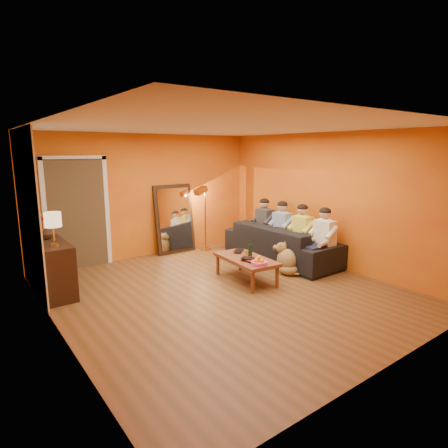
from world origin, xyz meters
TOP-DOWN VIEW (x-y plane):
  - room_shell at (0.00, 0.37)m, footprint 5.00×5.50m
  - white_accent at (-2.48, 1.75)m, footprint 0.02×1.90m
  - doorway_recess at (-1.50, 2.83)m, footprint 1.06×0.30m
  - door_jamb_left at (-2.07, 2.71)m, footprint 0.08×0.06m
  - door_jamb_right at (-0.93, 2.71)m, footprint 0.08×0.06m
  - door_header at (-1.50, 2.71)m, footprint 1.22×0.06m
  - mirror_frame at (0.55, 2.63)m, footprint 0.92×0.27m
  - mirror_glass at (0.55, 2.59)m, footprint 0.78×0.21m
  - sideboard at (-2.24, 1.55)m, footprint 0.44×1.18m
  - table_lamp at (-2.24, 1.25)m, footprint 0.24×0.24m
  - sofa at (2.00, 0.74)m, footprint 2.56×1.00m
  - coffee_table at (0.61, 0.20)m, footprint 0.73×1.27m
  - floor_lamp at (1.19, 2.35)m, footprint 0.32×0.26m
  - dog at (1.45, 0.04)m, footprint 0.49×0.60m
  - person_far_left at (2.13, -0.26)m, footprint 0.70×0.44m
  - person_mid_left at (2.13, 0.29)m, footprint 0.70×0.44m
  - person_mid_right at (2.13, 0.84)m, footprint 0.70×0.44m
  - person_far_right at (2.13, 1.39)m, footprint 0.70×0.44m
  - fruit_bowl at (0.51, -0.25)m, footprint 0.26×0.26m
  - wine_bottle at (0.66, 0.15)m, footprint 0.07×0.07m
  - tumbler at (0.73, 0.32)m, footprint 0.11×0.11m
  - laptop at (0.79, 0.55)m, footprint 0.42×0.40m
  - book_lower at (0.43, 0.00)m, footprint 0.21×0.25m
  - book_mid at (0.44, 0.01)m, footprint 0.21×0.27m
  - book_upper at (0.43, -0.01)m, footprint 0.23×0.25m
  - vase at (-2.24, 1.80)m, footprint 0.20×0.20m
  - flowers at (-2.24, 1.80)m, footprint 0.17×0.17m

SIDE VIEW (x-z plane):
  - coffee_table at x=0.61m, z-range 0.00..0.42m
  - dog at x=1.45m, z-range 0.00..0.61m
  - sofa at x=2.00m, z-range 0.00..0.75m
  - sideboard at x=-2.24m, z-range 0.00..0.85m
  - book_lower at x=0.43m, z-range 0.42..0.44m
  - laptop at x=0.79m, z-range 0.42..0.45m
  - book_mid at x=0.44m, z-range 0.44..0.46m
  - tumbler at x=0.73m, z-range 0.42..0.50m
  - book_upper at x=0.43m, z-range 0.46..0.48m
  - fruit_bowl at x=0.51m, z-range 0.42..0.58m
  - wine_bottle at x=0.66m, z-range 0.42..0.73m
  - person_far_left at x=2.13m, z-range 0.00..1.22m
  - person_mid_left at x=2.13m, z-range 0.00..1.22m
  - person_mid_right at x=2.13m, z-range 0.00..1.22m
  - person_far_right at x=2.13m, z-range 0.00..1.22m
  - floor_lamp at x=1.19m, z-range 0.00..1.44m
  - mirror_frame at x=0.55m, z-range 0.00..1.52m
  - mirror_glass at x=0.55m, z-range 0.09..1.43m
  - vase at x=-2.24m, z-range 0.85..1.06m
  - doorway_recess at x=-1.50m, z-range 0.00..2.10m
  - door_jamb_left at x=-2.07m, z-range -0.05..2.15m
  - door_jamb_right at x=-0.93m, z-range -0.05..2.15m
  - table_lamp at x=-2.24m, z-range 0.85..1.36m
  - flowers at x=-2.24m, z-range 0.97..1.39m
  - room_shell at x=0.00m, z-range 0.00..2.60m
  - white_accent at x=-2.48m, z-range 0.01..2.59m
  - door_header at x=-1.50m, z-range 2.08..2.16m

